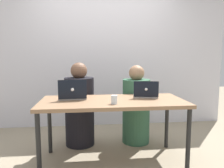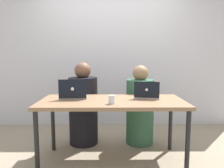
% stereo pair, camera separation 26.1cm
% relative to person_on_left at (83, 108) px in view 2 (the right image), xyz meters
% --- Properties ---
extents(ground_plane, '(12.00, 12.00, 0.00)m').
position_rel_person_on_left_xyz_m(ground_plane, '(0.41, -0.57, -0.52)').
color(ground_plane, gray).
extents(back_wall, '(4.50, 0.10, 2.44)m').
position_rel_person_on_left_xyz_m(back_wall, '(0.41, 0.92, 0.70)').
color(back_wall, silver).
rests_on(back_wall, ground).
extents(desk, '(1.68, 0.76, 0.76)m').
position_rel_person_on_left_xyz_m(desk, '(0.41, -0.57, 0.17)').
color(desk, '#8B6749').
rests_on(desk, ground).
extents(person_on_left, '(0.47, 0.47, 1.18)m').
position_rel_person_on_left_xyz_m(person_on_left, '(0.00, 0.00, 0.00)').
color(person_on_left, black).
rests_on(person_on_left, ground).
extents(person_on_right, '(0.49, 0.49, 1.14)m').
position_rel_person_on_left_xyz_m(person_on_right, '(0.82, 0.00, -0.02)').
color(person_on_right, '#335F44').
rests_on(person_on_right, ground).
extents(laptop_back_left, '(0.34, 0.29, 0.24)m').
position_rel_person_on_left_xyz_m(laptop_back_left, '(-0.06, -0.46, 0.28)').
color(laptop_back_left, '#B3B4B4').
rests_on(laptop_back_left, desk).
extents(laptop_back_right, '(0.34, 0.27, 0.21)m').
position_rel_person_on_left_xyz_m(laptop_back_right, '(0.84, -0.45, 0.28)').
color(laptop_back_right, silver).
rests_on(laptop_back_right, desk).
extents(water_glass_center, '(0.07, 0.07, 0.09)m').
position_rel_person_on_left_xyz_m(water_glass_center, '(0.40, -0.78, 0.27)').
color(water_glass_center, silver).
rests_on(water_glass_center, desk).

